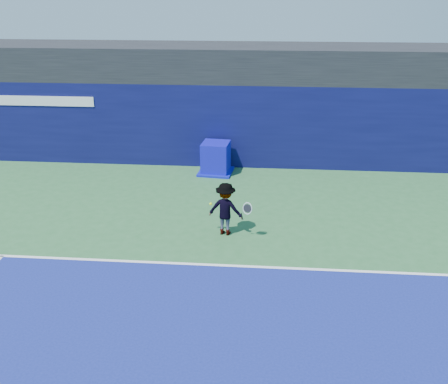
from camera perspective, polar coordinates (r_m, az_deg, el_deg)
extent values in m
plane|color=#2C6234|center=(9.71, -4.83, -17.37)|extent=(80.00, 80.00, 0.00)
cube|color=white|center=(12.13, -2.54, -8.27)|extent=(24.00, 0.10, 0.01)
cube|color=black|center=(19.06, 0.55, 14.65)|extent=(36.00, 3.00, 1.20)
cube|color=#0B0D3E|center=(18.49, 0.29, 7.76)|extent=(36.00, 1.00, 3.00)
cube|color=white|center=(19.63, -20.98, 9.71)|extent=(4.50, 0.04, 0.35)
cube|color=#0F0CA9|center=(17.74, -0.95, 3.94)|extent=(1.02, 1.02, 1.12)
cube|color=#0B0FA3|center=(17.91, -0.94, 2.36)|extent=(1.27, 1.27, 0.07)
imported|color=silver|center=(13.24, 0.18, -1.95)|extent=(1.03, 0.73, 1.45)
cylinder|color=black|center=(13.02, 2.07, -2.78)|extent=(0.07, 0.13, 0.23)
torus|color=silver|center=(12.87, 2.69, -1.89)|extent=(0.27, 0.15, 0.26)
cylinder|color=black|center=(12.87, 2.69, -1.89)|extent=(0.22, 0.12, 0.22)
sphere|color=#B8E119|center=(13.16, -1.52, -1.36)|extent=(0.08, 0.08, 0.08)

